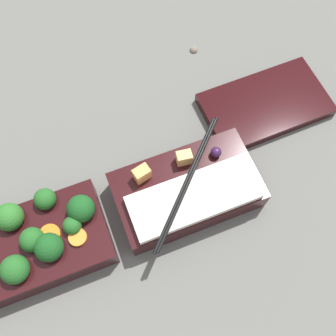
% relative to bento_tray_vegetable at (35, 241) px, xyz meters
% --- Properties ---
extents(ground_plane, '(3.00, 3.00, 0.00)m').
position_rel_bento_tray_vegetable_xyz_m(ground_plane, '(0.10, -0.01, -0.03)').
color(ground_plane, slate).
extents(bento_tray_vegetable, '(0.21, 0.12, 0.08)m').
position_rel_bento_tray_vegetable_xyz_m(bento_tray_vegetable, '(0.00, 0.00, 0.00)').
color(bento_tray_vegetable, black).
rests_on(bento_tray_vegetable, ground_plane).
extents(bento_tray_rice, '(0.21, 0.17, 0.07)m').
position_rel_bento_tray_vegetable_xyz_m(bento_tray_rice, '(0.23, -0.01, -0.00)').
color(bento_tray_rice, black).
rests_on(bento_tray_rice, ground_plane).
extents(bento_lid, '(0.21, 0.12, 0.02)m').
position_rel_bento_tray_vegetable_xyz_m(bento_lid, '(0.42, 0.09, -0.02)').
color(bento_lid, black).
rests_on(bento_lid, ground_plane).
extents(pebble_1, '(0.02, 0.02, 0.02)m').
position_rel_bento_tray_vegetable_xyz_m(pebble_1, '(0.35, 0.25, -0.03)').
color(pebble_1, '#7A6B5B').
rests_on(pebble_1, ground_plane).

